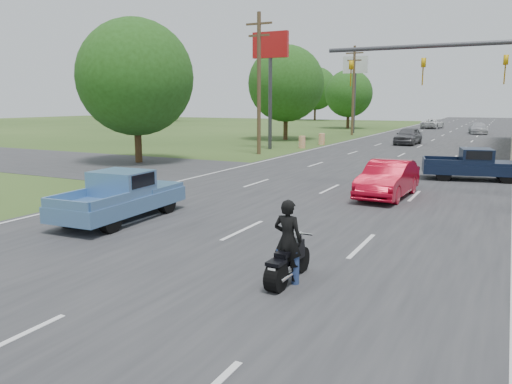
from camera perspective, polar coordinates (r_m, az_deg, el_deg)
The scene contains 23 objects.
ground at distance 9.13m, azimuth -27.20°, elevation -15.44°, with size 200.00×200.00×0.00m, color #2C451B.
main_road at distance 45.34m, azimuth 18.22°, elevation 4.97°, with size 15.00×180.00×0.02m, color #2D2D30.
cross_road at distance 23.98m, azimuth 9.94°, elevation 1.04°, with size 120.00×10.00×0.02m, color #2D2D30.
utility_pole_5 at distance 36.57m, azimuth 0.34°, elevation 12.66°, with size 2.00×0.28×10.00m.
utility_pole_6 at distance 59.00m, azimuth 11.07°, elevation 11.57°, with size 2.00×0.28×10.00m.
tree_0 at distance 32.35m, azimuth -13.61°, elevation 12.60°, with size 7.14×7.14×8.84m.
tree_1 at distance 50.95m, azimuth 3.45°, elevation 12.26°, with size 7.56×7.56×9.36m.
tree_2 at distance 73.74m, azimuth 10.55°, elevation 11.00°, with size 6.72×6.72×8.32m.
tree_4 at distance 100.92m, azimuth -11.10°, elevation 11.80°, with size 9.24×9.24×11.44m.
tree_6 at distance 106.30m, azimuth 6.80°, elevation 11.66°, with size 8.82×8.82×10.92m.
barrel_2 at distance 41.73m, azimuth 5.28°, elevation 5.70°, with size 0.56×0.56×1.00m, color orange.
barrel_3 at distance 45.36m, azimuth 7.52°, elevation 6.02°, with size 0.56×0.56×1.00m, color orange.
pole_sign_left_near at distance 40.71m, azimuth 1.65°, elevation 15.03°, with size 3.00×0.35×9.20m.
pole_sign_left_far at distance 63.19m, azimuth 11.27°, elevation 13.14°, with size 3.00×0.35×9.20m.
signal_mast at distance 21.70m, azimuth 24.72°, elevation 12.03°, with size 9.12×0.40×7.00m.
red_convertible at distance 20.60m, azimuth 14.83°, elevation 1.40°, with size 1.55×4.46×1.47m, color #AA071C.
motorcycle at distance 10.58m, azimuth 3.53°, elevation -8.26°, with size 0.59×1.91×0.97m.
rider at distance 10.48m, azimuth 3.64°, elevation -5.99°, with size 0.63×0.41×1.71m, color black.
blue_pickup at distance 16.74m, azimuth -14.99°, elevation -0.33°, with size 2.10×4.93×1.61m.
navy_pickup at distance 26.58m, azimuth 23.84°, elevation 2.91°, with size 4.97×2.71×1.56m.
distant_car_grey at distance 47.01m, azimuth 17.00°, elevation 6.14°, with size 1.82×4.54×1.55m, color #545459.
distant_car_silver at distance 65.70m, azimuth 24.05°, elevation 6.68°, with size 1.92×4.73×1.37m, color #B3B3B8.
distant_car_white at distance 76.56m, azimuth 19.52°, elevation 7.37°, with size 2.30×4.99×1.39m, color silver.
Camera 1 is at (6.89, -4.65, 3.79)m, focal length 35.00 mm.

